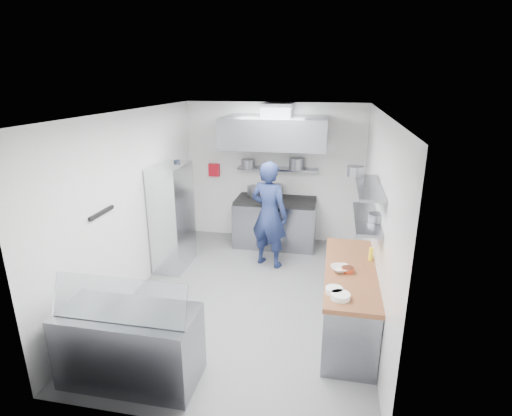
% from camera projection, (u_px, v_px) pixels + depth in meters
% --- Properties ---
extents(floor, '(5.00, 5.00, 0.00)m').
position_uv_depth(floor, '(249.00, 296.00, 6.23)').
color(floor, '#5F5F62').
rests_on(floor, ground).
extents(ceiling, '(5.00, 5.00, 0.00)m').
position_uv_depth(ceiling, '(247.00, 112.00, 5.37)').
color(ceiling, silver).
rests_on(ceiling, wall_back).
extents(wall_back, '(3.60, 2.80, 0.02)m').
position_uv_depth(wall_back, '(274.00, 173.00, 8.13)').
color(wall_back, white).
rests_on(wall_back, floor).
extents(wall_front, '(3.60, 2.80, 0.02)m').
position_uv_depth(wall_front, '(187.00, 300.00, 3.47)').
color(wall_front, white).
rests_on(wall_front, floor).
extents(wall_left, '(2.80, 5.00, 0.02)m').
position_uv_depth(wall_left, '(134.00, 204.00, 6.13)').
color(wall_left, white).
rests_on(wall_left, floor).
extents(wall_right, '(2.80, 5.00, 0.02)m').
position_uv_depth(wall_right, '(376.00, 219.00, 5.47)').
color(wall_right, white).
rests_on(wall_right, floor).
extents(gas_range, '(1.60, 0.80, 0.90)m').
position_uv_depth(gas_range, '(275.00, 223.00, 8.03)').
color(gas_range, gray).
rests_on(gas_range, floor).
extents(cooktop, '(1.57, 0.78, 0.06)m').
position_uv_depth(cooktop, '(276.00, 201.00, 7.89)').
color(cooktop, black).
rests_on(cooktop, gas_range).
extents(stock_pot_left, '(0.30, 0.30, 0.20)m').
position_uv_depth(stock_pot_left, '(255.00, 191.00, 8.07)').
color(stock_pot_left, slate).
rests_on(stock_pot_left, cooktop).
extents(stock_pot_mid, '(0.33, 0.33, 0.24)m').
position_uv_depth(stock_pot_mid, '(275.00, 190.00, 8.04)').
color(stock_pot_mid, slate).
rests_on(stock_pot_mid, cooktop).
extents(over_range_shelf, '(1.60, 0.30, 0.04)m').
position_uv_depth(over_range_shelf, '(278.00, 169.00, 7.93)').
color(over_range_shelf, gray).
rests_on(over_range_shelf, wall_back).
extents(shelf_pot_a, '(0.27, 0.27, 0.18)m').
position_uv_depth(shelf_pot_a, '(248.00, 164.00, 7.86)').
color(shelf_pot_a, slate).
rests_on(shelf_pot_a, over_range_shelf).
extents(shelf_pot_b, '(0.30, 0.30, 0.22)m').
position_uv_depth(shelf_pot_b, '(297.00, 164.00, 7.79)').
color(shelf_pot_b, slate).
rests_on(shelf_pot_b, over_range_shelf).
extents(extractor_hood, '(1.90, 1.15, 0.55)m').
position_uv_depth(extractor_hood, '(275.00, 132.00, 7.30)').
color(extractor_hood, gray).
rests_on(extractor_hood, wall_back).
extents(hood_duct, '(0.55, 0.55, 0.24)m').
position_uv_depth(hood_duct, '(277.00, 110.00, 7.39)').
color(hood_duct, slate).
rests_on(hood_duct, extractor_hood).
extents(red_firebox, '(0.22, 0.10, 0.26)m').
position_uv_depth(red_firebox, '(214.00, 170.00, 8.30)').
color(red_firebox, red).
rests_on(red_firebox, wall_back).
extents(chef, '(0.81, 0.67, 1.91)m').
position_uv_depth(chef, '(269.00, 215.00, 7.00)').
color(chef, '#19234B').
rests_on(chef, floor).
extents(wire_rack, '(0.50, 0.90, 1.85)m').
position_uv_depth(wire_rack, '(173.00, 217.00, 6.98)').
color(wire_rack, silver).
rests_on(wire_rack, floor).
extents(rack_bin_a, '(0.17, 0.21, 0.19)m').
position_uv_depth(rack_bin_a, '(175.00, 222.00, 7.09)').
color(rack_bin_a, white).
rests_on(rack_bin_a, wire_rack).
extents(rack_bin_b, '(0.12, 0.16, 0.14)m').
position_uv_depth(rack_bin_b, '(183.00, 188.00, 7.37)').
color(rack_bin_b, yellow).
rests_on(rack_bin_b, wire_rack).
extents(rack_jar, '(0.11, 0.11, 0.18)m').
position_uv_depth(rack_jar, '(177.00, 165.00, 6.91)').
color(rack_jar, black).
rests_on(rack_jar, wire_rack).
extents(knife_strip, '(0.04, 0.55, 0.05)m').
position_uv_depth(knife_strip, '(102.00, 213.00, 5.24)').
color(knife_strip, black).
rests_on(knife_strip, wall_left).
extents(prep_counter_base, '(0.62, 2.00, 0.84)m').
position_uv_depth(prep_counter_base, '(348.00, 302.00, 5.27)').
color(prep_counter_base, gray).
rests_on(prep_counter_base, floor).
extents(prep_counter_top, '(0.65, 2.04, 0.06)m').
position_uv_depth(prep_counter_top, '(351.00, 271.00, 5.13)').
color(prep_counter_top, brown).
rests_on(prep_counter_top, prep_counter_base).
extents(plate_stack_a, '(0.22, 0.22, 0.06)m').
position_uv_depth(plate_stack_a, '(340.00, 296.00, 4.43)').
color(plate_stack_a, white).
rests_on(plate_stack_a, prep_counter_top).
extents(plate_stack_b, '(0.20, 0.20, 0.06)m').
position_uv_depth(plate_stack_b, '(334.00, 290.00, 4.55)').
color(plate_stack_b, white).
rests_on(plate_stack_b, prep_counter_top).
extents(copper_pan, '(0.16, 0.16, 0.06)m').
position_uv_depth(copper_pan, '(348.00, 270.00, 5.04)').
color(copper_pan, '#DA633D').
rests_on(copper_pan, prep_counter_top).
extents(squeeze_bottle, '(0.06, 0.06, 0.18)m').
position_uv_depth(squeeze_bottle, '(371.00, 254.00, 5.35)').
color(squeeze_bottle, yellow).
rests_on(squeeze_bottle, prep_counter_top).
extents(mixing_bowl, '(0.30, 0.30, 0.06)m').
position_uv_depth(mixing_bowl, '(341.00, 269.00, 5.07)').
color(mixing_bowl, white).
rests_on(mixing_bowl, prep_counter_top).
extents(wall_shelf_lower, '(0.30, 1.30, 0.04)m').
position_uv_depth(wall_shelf_lower, '(366.00, 218.00, 5.19)').
color(wall_shelf_lower, gray).
rests_on(wall_shelf_lower, wall_right).
extents(wall_shelf_upper, '(0.30, 1.30, 0.04)m').
position_uv_depth(wall_shelf_upper, '(369.00, 187.00, 5.06)').
color(wall_shelf_upper, gray).
rests_on(wall_shelf_upper, wall_right).
extents(shelf_pot_c, '(0.20, 0.20, 0.10)m').
position_uv_depth(shelf_pot_c, '(377.00, 217.00, 5.00)').
color(shelf_pot_c, slate).
rests_on(shelf_pot_c, wall_shelf_lower).
extents(shelf_pot_d, '(0.23, 0.23, 0.14)m').
position_uv_depth(shelf_pot_d, '(356.00, 171.00, 5.51)').
color(shelf_pot_d, slate).
rests_on(shelf_pot_d, wall_shelf_upper).
extents(display_case, '(1.50, 0.70, 0.85)m').
position_uv_depth(display_case, '(130.00, 346.00, 4.40)').
color(display_case, gray).
rests_on(display_case, floor).
extents(display_glass, '(1.47, 0.19, 0.42)m').
position_uv_depth(display_glass, '(119.00, 300.00, 4.09)').
color(display_glass, silver).
rests_on(display_glass, display_case).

